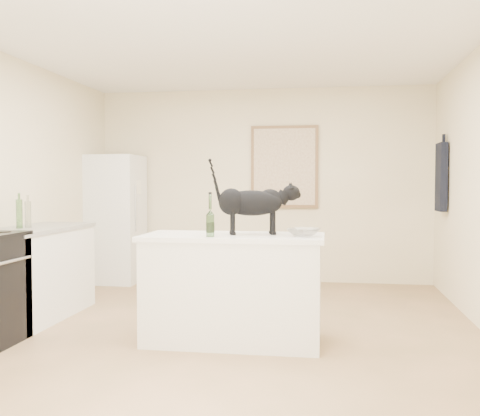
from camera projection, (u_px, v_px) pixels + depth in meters
name	position (u px, v px, depth m)	size (l,w,h in m)	color
floor	(226.00, 335.00, 4.84)	(5.50, 5.50, 0.00)	#AA805A
ceiling	(225.00, 35.00, 4.73)	(5.50, 5.50, 0.00)	white
wall_back	(262.00, 185.00, 7.50)	(4.50, 4.50, 0.00)	beige
wall_front	(92.00, 190.00, 2.07)	(4.50, 4.50, 0.00)	beige
island_base	(233.00, 291.00, 4.61)	(1.44, 0.67, 0.86)	white
island_top	(233.00, 237.00, 4.59)	(1.50, 0.70, 0.04)	white
left_cabinets	(36.00, 275.00, 5.42)	(0.60, 1.40, 0.86)	white
left_countertop	(35.00, 229.00, 5.40)	(0.62, 1.44, 0.04)	gray
fridge	(115.00, 219.00, 7.43)	(0.68, 0.68, 1.70)	white
artwork_frame	(284.00, 167.00, 7.41)	(0.90, 0.03, 1.10)	brown
artwork_canvas	(284.00, 167.00, 7.39)	(0.82, 0.00, 1.02)	beige
hanging_garment	(441.00, 177.00, 6.46)	(0.08, 0.34, 0.80)	black
black_cat	(251.00, 206.00, 4.60)	(0.67, 0.20, 0.47)	black
wine_bottle	(210.00, 217.00, 4.40)	(0.07, 0.07, 0.31)	#235220
glass_bowl	(304.00, 232.00, 4.44)	(0.26, 0.26, 0.06)	silver
fridge_paper	(139.00, 187.00, 7.32)	(0.01, 0.14, 0.19)	white
counter_bottle_cluster	(23.00, 214.00, 5.25)	(0.09, 0.16, 0.28)	#256221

